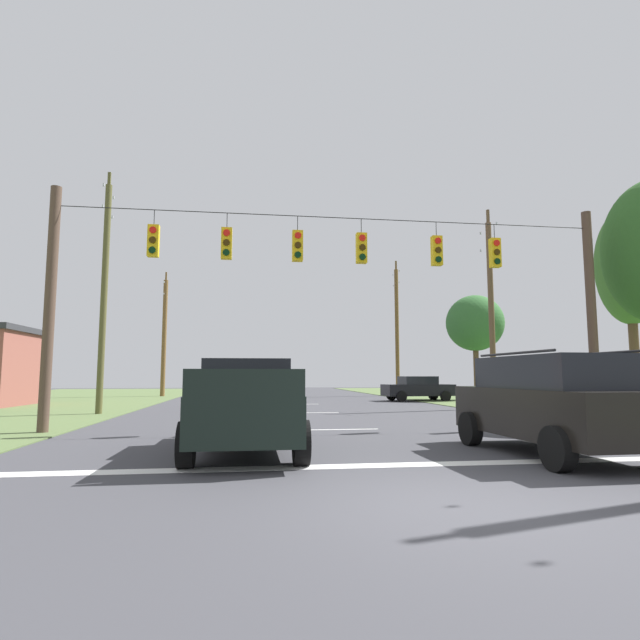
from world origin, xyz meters
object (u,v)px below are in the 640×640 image
(overhead_signal_span, at_px, (338,294))
(tree_roadside_left, at_px, (475,323))
(suv_black, at_px, (552,402))
(utility_pole_far_left, at_px, (164,335))
(utility_pole_far_right, at_px, (397,329))
(pickup_truck, at_px, (246,405))
(tree_roadside_far_right, at_px, (629,267))
(distant_car_far_parked, at_px, (236,392))
(utility_pole_mid_right, at_px, (491,307))
(distant_car_oncoming, at_px, (418,388))
(utility_pole_mid_left, at_px, (104,290))
(distant_car_crossing_white, at_px, (530,391))

(overhead_signal_span, xyz_separation_m, tree_roadside_left, (12.11, 16.60, 0.92))
(overhead_signal_span, xyz_separation_m, suv_black, (3.37, -5.57, -3.01))
(utility_pole_far_left, height_order, tree_roadside_left, utility_pole_far_left)
(utility_pole_far_left, bearing_deg, suv_black, -67.51)
(utility_pole_far_right, bearing_deg, utility_pole_far_left, 177.52)
(pickup_truck, bearing_deg, suv_black, -13.83)
(overhead_signal_span, height_order, tree_roadside_far_right, tree_roadside_far_right)
(distant_car_far_parked, bearing_deg, pickup_truck, -87.75)
(suv_black, distance_m, tree_roadside_left, 24.14)
(distant_car_far_parked, bearing_deg, utility_pole_far_left, 111.63)
(utility_pole_far_left, xyz_separation_m, tree_roadside_left, (21.18, -7.91, 0.38))
(distant_car_far_parked, distance_m, utility_pole_far_left, 16.18)
(utility_pole_mid_right, xyz_separation_m, utility_pole_far_right, (-0.02, 15.84, 0.40))
(distant_car_far_parked, relative_size, utility_pole_mid_right, 0.44)
(pickup_truck, relative_size, distant_car_oncoming, 1.23)
(suv_black, xyz_separation_m, tree_roadside_left, (8.73, 22.16, 3.94))
(distant_car_far_parked, distance_m, tree_roadside_far_right, 18.21)
(overhead_signal_span, height_order, utility_pole_far_right, utility_pole_far_right)
(suv_black, xyz_separation_m, tree_roadside_far_right, (9.66, 9.34, 5.03))
(utility_pole_mid_left, height_order, tree_roadside_far_right, utility_pole_mid_left)
(distant_car_oncoming, xyz_separation_m, tree_roadside_far_right, (5.26, -11.88, 5.30))
(distant_car_crossing_white, bearing_deg, utility_pole_mid_right, -145.97)
(utility_pole_far_right, bearing_deg, utility_pole_mid_left, -136.31)
(distant_car_far_parked, bearing_deg, tree_roadside_left, 23.56)
(suv_black, relative_size, tree_roadside_far_right, 0.56)
(pickup_truck, bearing_deg, utility_pole_mid_left, 118.74)
(overhead_signal_span, xyz_separation_m, utility_pole_far_left, (-9.08, 24.50, 0.55))
(tree_roadside_far_right, bearing_deg, utility_pole_far_left, 136.85)
(distant_car_crossing_white, distance_m, distant_car_oncoming, 7.08)
(overhead_signal_span, height_order, distant_car_crossing_white, overhead_signal_span)
(distant_car_far_parked, xyz_separation_m, utility_pole_far_left, (-5.79, 14.62, 3.83))
(utility_pole_far_left, bearing_deg, utility_pole_mid_right, -42.73)
(utility_pole_mid_right, height_order, utility_pole_far_right, utility_pole_far_right)
(utility_pole_far_right, height_order, tree_roadside_left, utility_pole_far_right)
(suv_black, distance_m, utility_pole_mid_left, 17.84)
(distant_car_crossing_white, bearing_deg, distant_car_far_parked, -179.96)
(distant_car_crossing_white, relative_size, utility_pole_far_left, 0.46)
(suv_black, bearing_deg, utility_pole_mid_left, 134.21)
(distant_car_oncoming, bearing_deg, suv_black, -101.71)
(distant_car_crossing_white, bearing_deg, tree_roadside_far_right, -79.42)
(tree_roadside_left, bearing_deg, utility_pole_far_left, 159.53)
(distant_car_crossing_white, distance_m, utility_pole_mid_right, 5.44)
(overhead_signal_span, distance_m, distant_car_crossing_white, 15.82)
(utility_pole_mid_right, distance_m, utility_pole_far_left, 24.49)
(distant_car_far_parked, height_order, utility_pole_far_right, utility_pole_far_right)
(overhead_signal_span, relative_size, distant_car_oncoming, 3.87)
(overhead_signal_span, xyz_separation_m, distant_car_oncoming, (7.77, 15.66, -3.29))
(pickup_truck, distance_m, distant_car_crossing_white, 20.22)
(utility_pole_far_right, bearing_deg, distant_car_oncoming, -97.92)
(utility_pole_far_right, xyz_separation_m, tree_roadside_far_right, (4.14, -19.95, 0.82))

